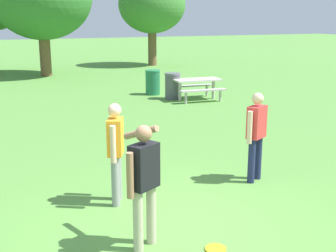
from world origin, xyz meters
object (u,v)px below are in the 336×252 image
person_catcher (143,177)px  person_bystander (116,147)px  tree_slender_mid (152,5)px  frisbee (216,249)px  trash_can_further_along (173,86)px  picnic_table_near (197,85)px  person_thrower (256,131)px  trash_can_beside_table (153,82)px

person_catcher → person_bystander: same height
person_catcher → person_bystander: (0.14, 1.49, -0.02)m
person_catcher → tree_slender_mid: 22.88m
frisbee → trash_can_further_along: (4.30, 10.09, 0.47)m
picnic_table_near → person_catcher: bearing=-122.7°
person_catcher → picnic_table_near: bearing=57.3°
person_thrower → person_catcher: size_ratio=1.00×
person_bystander → trash_can_beside_table: person_bystander is taller
person_thrower → trash_can_further_along: bearing=74.1°
person_thrower → frisbee: 2.85m
frisbee → person_catcher: bearing=148.3°
picnic_table_near → tree_slender_mid: 12.61m
person_catcher → trash_can_further_along: (5.09, 9.60, -0.48)m
trash_can_beside_table → tree_slender_mid: bearing=66.7°
picnic_table_near → trash_can_beside_table: (-0.99, 1.75, -0.08)m
frisbee → tree_slender_mid: (8.33, 21.29, 3.68)m
person_catcher → frisbee: size_ratio=5.99×
person_catcher → trash_can_beside_table: bearing=66.0°
picnic_table_near → frisbee: bearing=-117.7°
person_thrower → tree_slender_mid: bearing=71.8°
person_catcher → trash_can_further_along: person_catcher is taller
person_bystander → picnic_table_near: 9.45m
picnic_table_near → trash_can_further_along: trash_can_further_along is taller
trash_can_beside_table → person_bystander: bearing=-116.7°
person_thrower → tree_slender_mid: tree_slender_mid is taller
person_catcher → frisbee: (0.79, -0.49, -0.95)m
person_catcher → trash_can_further_along: 10.88m
frisbee → picnic_table_near: picnic_table_near is taller
person_thrower → tree_slender_mid: (6.38, 19.44, 2.75)m
trash_can_further_along → person_thrower: bearing=-105.9°
tree_slender_mid → frisbee: bearing=-111.4°
trash_can_beside_table → person_thrower: bearing=-102.3°
frisbee → tree_slender_mid: tree_slender_mid is taller
picnic_table_near → trash_can_beside_table: 2.01m
frisbee → picnic_table_near: 10.79m
person_catcher → picnic_table_near: (5.80, 9.05, -0.40)m
trash_can_further_along → tree_slender_mid: size_ratio=0.18×
picnic_table_near → person_thrower: bearing=-111.7°
person_thrower → person_catcher: same height
person_thrower → person_bystander: same height
person_thrower → person_catcher: (-2.75, -1.37, 0.02)m
person_bystander → person_catcher: bearing=-95.3°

